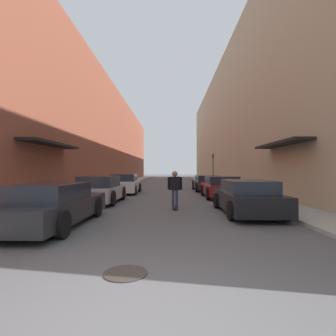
# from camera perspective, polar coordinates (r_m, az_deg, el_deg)

# --- Properties ---
(ground) EXTENTS (123.93, 123.93, 0.00)m
(ground) POSITION_cam_1_polar(r_m,az_deg,el_deg) (25.44, 0.09, -4.07)
(ground) COLOR #515154
(curb_strip_left) EXTENTS (1.80, 56.33, 0.12)m
(curb_strip_left) POSITION_cam_1_polar(r_m,az_deg,el_deg) (31.52, -9.09, -3.24)
(curb_strip_left) COLOR #A3A099
(curb_strip_left) RESTS_ON ground
(curb_strip_right) EXTENTS (1.80, 56.33, 0.12)m
(curb_strip_right) POSITION_cam_1_polar(r_m,az_deg,el_deg) (31.42, 9.53, -3.25)
(curb_strip_right) COLOR #A3A099
(curb_strip_right) RESTS_ON ground
(building_row_left) EXTENTS (4.90, 56.33, 11.00)m
(building_row_left) POSITION_cam_1_polar(r_m,az_deg,el_deg) (32.32, -14.19, 6.50)
(building_row_left) COLOR brown
(building_row_left) RESTS_ON ground
(building_row_right) EXTENTS (4.90, 56.33, 14.30)m
(building_row_right) POSITION_cam_1_polar(r_m,az_deg,el_deg) (32.42, 14.66, 9.43)
(building_row_right) COLOR tan
(building_row_right) RESTS_ON ground
(parked_car_left_0) EXTENTS (1.86, 4.72, 1.25)m
(parked_car_left_0) POSITION_cam_1_polar(r_m,az_deg,el_deg) (8.47, -23.56, -7.42)
(parked_car_left_0) COLOR #232326
(parked_car_left_0) RESTS_ON ground
(parked_car_left_1) EXTENTS (1.94, 4.08, 1.34)m
(parked_car_left_1) POSITION_cam_1_polar(r_m,az_deg,el_deg) (13.44, -14.52, -4.65)
(parked_car_left_1) COLOR #B7B7BC
(parked_car_left_1) RESTS_ON ground
(parked_car_left_2) EXTENTS (2.04, 4.22, 1.35)m
(parked_car_left_2) POSITION_cam_1_polar(r_m,az_deg,el_deg) (18.60, -9.54, -3.44)
(parked_car_left_2) COLOR silver
(parked_car_left_2) RESTS_ON ground
(parked_car_right_0) EXTENTS (1.95, 4.47, 1.27)m
(parked_car_right_0) POSITION_cam_1_polar(r_m,az_deg,el_deg) (10.30, 16.75, -6.13)
(parked_car_right_0) COLOR black
(parked_car_right_0) RESTS_ON ground
(parked_car_right_1) EXTENTS (2.02, 3.96, 1.26)m
(parked_car_right_1) POSITION_cam_1_polar(r_m,az_deg,el_deg) (15.70, 11.45, -4.13)
(parked_car_right_1) COLOR maroon
(parked_car_right_1) RESTS_ON ground
(parked_car_right_2) EXTENTS (1.94, 4.81, 1.21)m
(parked_car_right_2) POSITION_cam_1_polar(r_m,az_deg,el_deg) (20.82, 8.33, -3.24)
(parked_car_right_2) COLOR #232326
(parked_car_right_2) RESTS_ON ground
(skateboarder) EXTENTS (0.61, 0.78, 1.60)m
(skateboarder) POSITION_cam_1_polar(r_m,az_deg,el_deg) (10.99, 1.50, -3.90)
(skateboarder) COLOR black
(skateboarder) RESTS_ON ground
(manhole_cover) EXTENTS (0.70, 0.70, 0.02)m
(manhole_cover) POSITION_cam_1_polar(r_m,az_deg,el_deg) (4.54, -9.27, -21.67)
(manhole_cover) COLOR #332D28
(manhole_cover) RESTS_ON ground
(traffic_light) EXTENTS (0.16, 0.22, 3.27)m
(traffic_light) POSITION_cam_1_polar(r_m,az_deg,el_deg) (29.12, 9.77, 0.65)
(traffic_light) COLOR #2D2D2D
(traffic_light) RESTS_ON curb_strip_right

